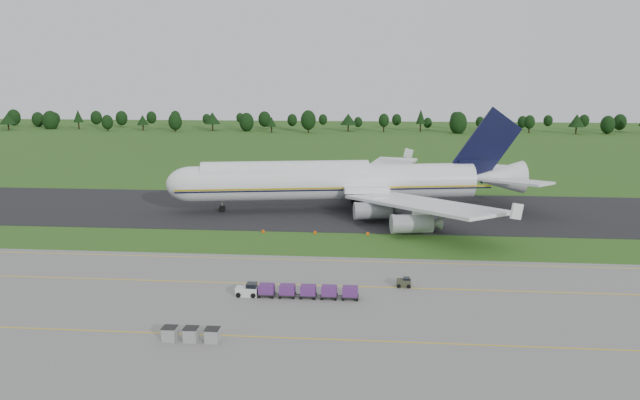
# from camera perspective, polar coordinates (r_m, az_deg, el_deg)

# --- Properties ---
(ground) EXTENTS (600.00, 600.00, 0.00)m
(ground) POSITION_cam_1_polar(r_m,az_deg,el_deg) (109.44, -2.33, -3.98)
(ground) COLOR #2A5319
(ground) RESTS_ON ground
(apron) EXTENTS (300.00, 52.00, 0.06)m
(apron) POSITION_cam_1_polar(r_m,az_deg,el_deg) (77.55, -5.61, -10.55)
(apron) COLOR slate
(apron) RESTS_ON ground
(taxiway) EXTENTS (300.00, 40.00, 0.08)m
(taxiway) POSITION_cam_1_polar(r_m,az_deg,el_deg) (136.45, -0.81, -0.88)
(taxiway) COLOR black
(taxiway) RESTS_ON ground
(apron_markings) EXTENTS (300.00, 30.20, 0.01)m
(apron_markings) POSITION_cam_1_polar(r_m,az_deg,el_deg) (83.98, -4.72, -8.76)
(apron_markings) COLOR yellow
(apron_markings) RESTS_ON apron
(tree_line) EXTENTS (525.36, 23.28, 11.84)m
(tree_line) POSITION_cam_1_polar(r_m,az_deg,el_deg) (325.08, 5.41, 7.27)
(tree_line) COLOR black
(tree_line) RESTS_ON ground
(aircraft) EXTENTS (79.45, 75.94, 22.22)m
(aircraft) POSITION_cam_1_polar(r_m,az_deg,el_deg) (135.48, 1.92, 1.75)
(aircraft) COLOR white
(aircraft) RESTS_ON ground
(baggage_train) EXTENTS (16.30, 1.73, 1.66)m
(baggage_train) POSITION_cam_1_polar(r_m,az_deg,el_deg) (83.13, -2.28, -8.29)
(baggage_train) COLOR silver
(baggage_train) RESTS_ON apron
(utility_cart) EXTENTS (1.93, 1.35, 1.06)m
(utility_cart) POSITION_cam_1_polar(r_m,az_deg,el_deg) (87.90, 7.66, -7.55)
(utility_cart) COLOR #323424
(utility_cart) RESTS_ON apron
(uld_row) EXTENTS (6.36, 1.56, 1.54)m
(uld_row) POSITION_cam_1_polar(r_m,az_deg,el_deg) (71.67, -11.71, -11.93)
(uld_row) COLOR gray
(uld_row) RESTS_ON apron
(edge_markers) EXTENTS (19.96, 0.30, 0.60)m
(edge_markers) POSITION_cam_1_polar(r_m,az_deg,el_deg) (115.47, -0.45, -3.01)
(edge_markers) COLOR #EC5207
(edge_markers) RESTS_ON ground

